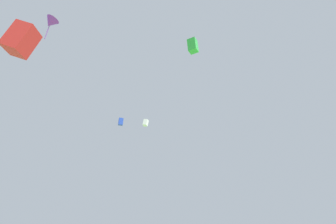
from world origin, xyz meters
name	(u,v)px	position (x,y,z in m)	size (l,w,h in m)	color
distant_kite_green_overhead_distant	(193,46)	(7.77, 12.17, 15.60)	(1.18, 1.14, 1.31)	green
distant_kite_purple_low_left	(51,23)	(-2.98, 12.28, 12.25)	(1.15, 1.17, 1.80)	purple
distant_kite_red_mid_left	(21,40)	(-3.36, 9.17, 7.77)	(1.34, 1.34, 1.53)	red
distant_kite_blue_far_center	(121,122)	(8.53, 33.48, 17.50)	(0.86, 1.00, 1.24)	blue
distant_kite_white_high_left	(146,123)	(10.86, 28.65, 15.83)	(0.99, 0.88, 1.08)	white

